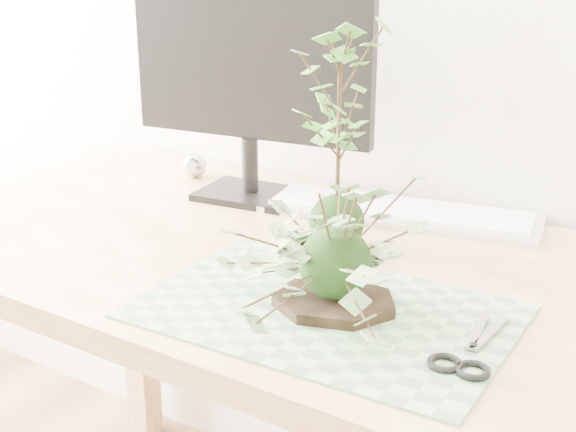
# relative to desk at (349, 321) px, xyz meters

# --- Properties ---
(desk) EXTENTS (1.60, 0.70, 0.74)m
(desk) POSITION_rel_desk_xyz_m (0.00, 0.00, 0.00)
(desk) COLOR beige
(desk) RESTS_ON ground_plane
(cutting_mat) EXTENTS (0.50, 0.34, 0.00)m
(cutting_mat) POSITION_rel_desk_xyz_m (0.04, -0.15, 0.09)
(cutting_mat) COLOR #547555
(cutting_mat) RESTS_ON desk
(stone_dish) EXTENTS (0.22, 0.22, 0.01)m
(stone_dish) POSITION_rel_desk_xyz_m (0.05, -0.13, 0.10)
(stone_dish) COLOR black
(stone_dish) RESTS_ON cutting_mat
(ivy_kokedama) EXTENTS (0.34, 0.34, 0.19)m
(ivy_kokedama) POSITION_rel_desk_xyz_m (0.05, -0.13, 0.20)
(ivy_kokedama) COLOR black
(ivy_kokedama) RESTS_ON stone_dish
(maple_kokedama) EXTENTS (0.23, 0.23, 0.37)m
(maple_kokedama) POSITION_rel_desk_xyz_m (-0.06, 0.06, 0.35)
(maple_kokedama) COLOR black
(maple_kokedama) RESTS_ON desk
(keyboard) EXTENTS (0.51, 0.24, 0.02)m
(keyboard) POSITION_rel_desk_xyz_m (-0.04, 0.25, 0.10)
(keyboard) COLOR silver
(keyboard) RESTS_ON desk
(monitor) EXTENTS (0.47, 0.16, 0.42)m
(monitor) POSITION_rel_desk_xyz_m (-0.32, 0.20, 0.33)
(monitor) COLOR black
(monitor) RESTS_ON desk
(foil_ball) EXTENTS (0.05, 0.05, 0.05)m
(foil_ball) POSITION_rel_desk_xyz_m (-0.50, 0.24, 0.11)
(foil_ball) COLOR silver
(foil_ball) RESTS_ON desk
(scissors) EXTENTS (0.08, 0.17, 0.01)m
(scissors) POSITION_rel_desk_xyz_m (0.25, -0.17, 0.10)
(scissors) COLOR gray
(scissors) RESTS_ON cutting_mat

